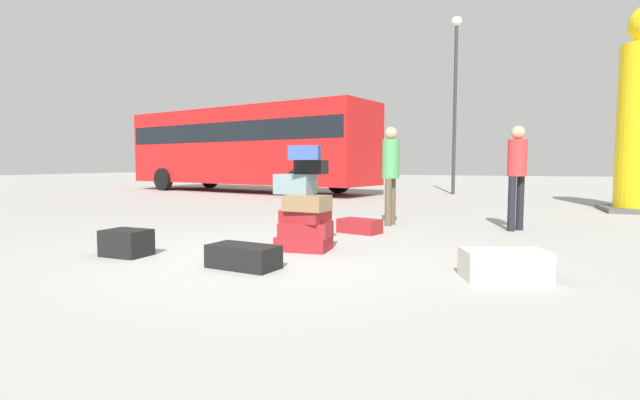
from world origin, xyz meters
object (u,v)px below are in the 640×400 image
(suitcase_maroon_right_side, at_px, (360,226))
(suitcase_black_upright_blue, at_px, (243,256))
(suitcase_cream_foreground_near, at_px, (504,265))
(person_bearded_onlooker, at_px, (517,168))
(suitcase_black_white_trunk, at_px, (127,243))
(parked_bus, at_px, (246,144))
(suitcase_tower, at_px, (304,209))
(person_tourist_with_camera, at_px, (391,167))
(lamp_post, at_px, (455,79))

(suitcase_maroon_right_side, xyz_separation_m, suitcase_black_upright_blue, (-0.47, -2.85, 0.01))
(suitcase_cream_foreground_near, height_order, person_bearded_onlooker, person_bearded_onlooker)
(suitcase_black_white_trunk, relative_size, person_bearded_onlooker, 0.31)
(suitcase_cream_foreground_near, xyz_separation_m, parked_bus, (-9.17, 11.42, 1.69))
(suitcase_tower, relative_size, suitcase_maroon_right_side, 2.04)
(person_tourist_with_camera, bearing_deg, suitcase_tower, -3.78)
(suitcase_maroon_right_side, bearing_deg, person_bearded_onlooker, 44.01)
(suitcase_cream_foreground_near, distance_m, person_tourist_with_camera, 4.07)
(lamp_post, bearing_deg, suitcase_black_upright_blue, -94.56)
(suitcase_cream_foreground_near, relative_size, lamp_post, 0.13)
(suitcase_black_white_trunk, bearing_deg, suitcase_maroon_right_side, 55.06)
(suitcase_cream_foreground_near, xyz_separation_m, suitcase_black_upright_blue, (-2.57, -0.44, -0.02))
(suitcase_maroon_right_side, relative_size, suitcase_cream_foreground_near, 0.83)
(person_bearded_onlooker, bearing_deg, suitcase_black_white_trunk, -11.30)
(suitcase_tower, bearing_deg, person_bearded_onlooker, 47.55)
(suitcase_maroon_right_side, bearing_deg, lamp_post, 104.08)
(suitcase_cream_foreground_near, xyz_separation_m, lamp_post, (-1.53, 12.68, 3.90))
(lamp_post, bearing_deg, parked_bus, -170.63)
(suitcase_black_white_trunk, bearing_deg, suitcase_black_upright_blue, -0.86)
(person_bearded_onlooker, bearing_deg, suitcase_maroon_right_side, -26.14)
(suitcase_black_upright_blue, distance_m, suitcase_black_white_trunk, 1.64)
(suitcase_black_upright_blue, height_order, parked_bus, parked_bus)
(suitcase_tower, height_order, suitcase_black_upright_blue, suitcase_tower)
(suitcase_black_white_trunk, relative_size, person_tourist_with_camera, 0.30)
(suitcase_tower, relative_size, person_bearded_onlooker, 0.77)
(person_bearded_onlooker, bearing_deg, suitcase_cream_foreground_near, 33.65)
(person_tourist_with_camera, distance_m, parked_bus, 10.81)
(suitcase_tower, distance_m, parked_bus, 12.72)
(suitcase_black_white_trunk, bearing_deg, lamp_post, 80.80)
(lamp_post, bearing_deg, suitcase_cream_foreground_near, -83.14)
(suitcase_tower, height_order, suitcase_black_white_trunk, suitcase_tower)
(suitcase_maroon_right_side, xyz_separation_m, person_tourist_with_camera, (0.26, 1.10, 0.93))
(person_bearded_onlooker, distance_m, lamp_post, 9.75)
(person_tourist_with_camera, height_order, parked_bus, parked_bus)
(suitcase_black_white_trunk, bearing_deg, suitcase_tower, 33.23)
(suitcase_black_upright_blue, xyz_separation_m, parked_bus, (-6.60, 11.86, 1.71))
(suitcase_tower, bearing_deg, parked_bus, 122.52)
(lamp_post, bearing_deg, suitcase_black_white_trunk, -101.65)
(suitcase_tower, height_order, parked_bus, parked_bus)
(suitcase_tower, height_order, person_tourist_with_camera, person_tourist_with_camera)
(suitcase_tower, bearing_deg, lamp_post, 85.96)
(person_tourist_with_camera, distance_m, lamp_post, 9.66)
(suitcase_cream_foreground_near, relative_size, suitcase_black_upright_blue, 1.04)
(parked_bus, relative_size, lamp_post, 1.75)
(suitcase_maroon_right_side, distance_m, suitcase_black_upright_blue, 2.89)
(suitcase_tower, distance_m, person_tourist_with_camera, 2.85)
(suitcase_maroon_right_side, relative_size, suitcase_black_upright_blue, 0.86)
(suitcase_black_upright_blue, relative_size, parked_bus, 0.07)
(suitcase_black_white_trunk, distance_m, person_bearded_onlooker, 5.98)
(suitcase_maroon_right_side, bearing_deg, person_tourist_with_camera, 94.22)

